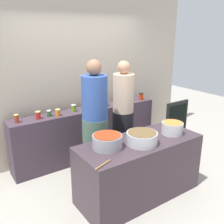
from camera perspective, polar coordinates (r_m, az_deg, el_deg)
ground at (r=4.00m, az=2.96°, el=-15.78°), size 12.00×12.00×0.00m
storefront_wall at (r=4.62m, az=-7.86°, el=8.81°), size 4.80×0.12×3.00m
display_shelf at (r=4.60m, az=-5.32°, el=-4.70°), size 2.70×0.36×0.91m
prep_table at (r=3.58m, az=6.04°, el=-12.44°), size 1.70×0.70×0.82m
preserve_jar_0 at (r=4.00m, az=-20.52°, el=-1.39°), size 0.07×0.07×0.13m
preserve_jar_1 at (r=4.07m, az=-16.15°, el=-0.67°), size 0.08×0.08×0.12m
preserve_jar_2 at (r=4.15m, az=-13.85°, el=-0.27°), size 0.07×0.07×0.10m
preserve_jar_3 at (r=4.14m, az=-11.98°, el=-0.12°), size 0.08×0.08×0.11m
preserve_jar_4 at (r=4.31m, az=-8.56°, el=0.86°), size 0.08×0.08×0.12m
preserve_jar_5 at (r=4.35m, az=-5.44°, el=1.25°), size 0.07×0.07×0.13m
preserve_jar_6 at (r=4.53m, az=-4.43°, el=1.91°), size 0.08×0.08×0.13m
preserve_jar_7 at (r=4.48m, az=-2.40°, el=1.81°), size 0.07×0.07×0.13m
preserve_jar_8 at (r=4.56m, az=-1.32°, el=2.02°), size 0.08×0.08×0.12m
preserve_jar_9 at (r=4.85m, az=1.89°, el=2.88°), size 0.08×0.08×0.10m
preserve_jar_10 at (r=4.92m, az=4.13°, el=3.21°), size 0.09×0.09×0.13m
preserve_jar_11 at (r=5.03m, az=6.50°, el=3.49°), size 0.09×0.09×0.13m
cooking_pot_left at (r=3.16m, az=-1.08°, el=-6.57°), size 0.37×0.37×0.17m
cooking_pot_center at (r=3.29m, az=6.69°, el=-5.80°), size 0.40×0.40×0.16m
cooking_pot_right at (r=3.67m, az=13.29°, el=-3.50°), size 0.30×0.30×0.17m
wooden_spoon at (r=2.81m, az=-2.04°, el=-11.66°), size 0.25×0.10×0.02m
cook_with_tongs at (r=3.73m, az=-3.75°, el=-3.87°), size 0.38×0.38×1.84m
cook_in_cap at (r=4.11m, az=2.48°, el=-2.07°), size 0.34×0.34×1.78m
chalkboard_sign at (r=5.18m, az=14.13°, el=-2.49°), size 0.56×0.05×0.91m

